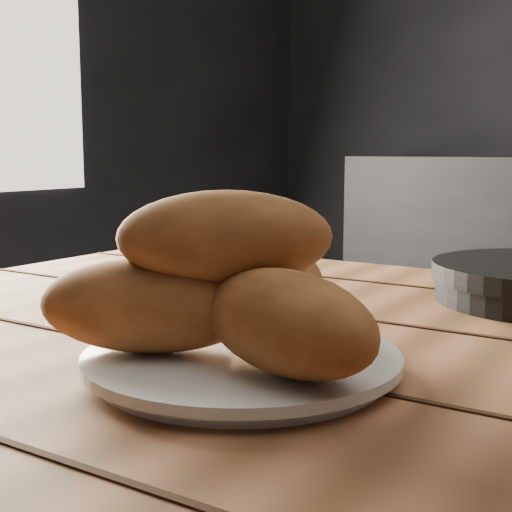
{
  "coord_description": "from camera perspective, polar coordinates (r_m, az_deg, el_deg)",
  "views": [
    {
      "loc": [
        -0.19,
        -1.11,
        0.92
      ],
      "look_at": [
        -0.49,
        -0.65,
        0.84
      ],
      "focal_mm": 50.0,
      "sensor_mm": 36.0,
      "label": 1
    }
  ],
  "objects": [
    {
      "name": "table",
      "position": [
        0.65,
        13.98,
        -16.93
      ],
      "size": [
        1.38,
        0.89,
        0.75
      ],
      "color": "#955937",
      "rests_on": "ground"
    },
    {
      "name": "plate",
      "position": [
        0.56,
        -1.13,
        -8.48
      ],
      "size": [
        0.25,
        0.25,
        0.02
      ],
      "color": "white",
      "rests_on": "table"
    },
    {
      "name": "bread_rolls",
      "position": [
        0.54,
        -1.88,
        -2.63
      ],
      "size": [
        0.3,
        0.26,
        0.12
      ],
      "color": "#BA6933",
      "rests_on": "plate"
    }
  ]
}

